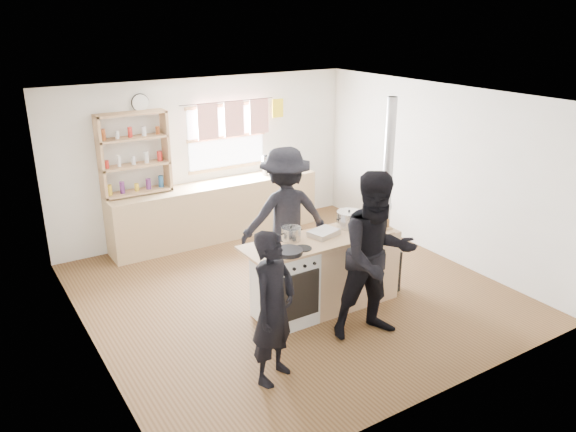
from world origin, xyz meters
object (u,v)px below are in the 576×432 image
Objects in this scene: thermos at (265,166)px; person_near_right at (377,256)px; stockpot_stove at (291,234)px; bread_board at (379,224)px; flue_heater at (383,244)px; skillet_greens at (289,251)px; person_near_left at (274,308)px; roast_tray at (324,233)px; person_far at (285,216)px; cooking_island at (326,272)px; stockpot_counter at (349,219)px.

person_near_right is (-0.66, -3.55, -0.11)m from thermos.
bread_board is at bearing -12.39° from stockpot_stove.
bread_board is 0.12× the size of flue_heater.
skillet_greens is 0.95m from person_near_left.
person_far is at bearing 90.29° from roast_tray.
cooking_island is 0.87m from bread_board.
bread_board is (0.71, -0.17, 0.01)m from roast_tray.
person_far is at bearing 124.57° from bread_board.
thermos is 1.39× the size of stockpot_stove.
thermos is 4.19m from person_near_left.
bread_board is at bearing -91.20° from thermos.
flue_heater is (0.12, -2.79, -0.42)m from thermos.
flue_heater is (0.18, 0.10, -0.34)m from bread_board.
person_near_left is (-0.61, -0.71, -0.18)m from skillet_greens.
cooking_island is 5.24× the size of skillet_greens.
skillet_greens is 1.57m from flue_heater.
cooking_island is 1.01m from person_far.
bread_board reaches higher than roast_tray.
roast_tray is 0.86m from person_far.
bread_board is (0.69, -0.12, 0.51)m from cooking_island.
person_near_right is (-0.78, -0.76, 0.30)m from flue_heater.
thermos reaches higher than bread_board.
person_far is at bearing 91.29° from cooking_island.
person_near_right reaches higher than skillet_greens.
skillet_greens is at bearing 155.13° from person_near_right.
flue_heater is at bearing -4.61° from roast_tray.
person_near_left is at bearing -145.00° from cooking_island.
stockpot_counter is at bearing 4.30° from person_near_left.
stockpot_stove is (-0.43, 0.12, 0.55)m from cooking_island.
skillet_greens is at bearing -177.50° from bread_board.
person_near_left is at bearing -118.92° from thermos.
flue_heater is at bearing -4.59° from person_near_left.
person_near_left reaches higher than roast_tray.
cooking_island is 4.96× the size of roast_tray.
flue_heater is at bearing -87.49° from thermos.
thermos reaches higher than skillet_greens.
roast_tray is at bearing 10.22° from person_near_left.
stockpot_counter is 0.62m from flue_heater.
roast_tray is at bearing -105.76° from thermos.
stockpot_stove is at bearing 163.95° from cooking_island.
bread_board is 0.17× the size of person_far.
person_near_left reaches higher than thermos.
roast_tray reaches higher than skillet_greens.
stockpot_counter is at bearing -97.44° from thermos.
roast_tray is at bearing 111.21° from person_near_right.
bread_board is 1.26m from person_far.
person_far is (-0.71, 1.03, -0.07)m from bread_board.
skillet_greens is at bearing -160.15° from roast_tray.
roast_tray is 0.21× the size of person_near_right.
bread_board is at bearing -151.30° from flue_heater.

